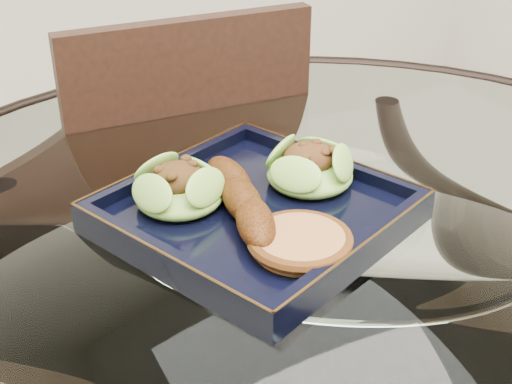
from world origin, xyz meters
name	(u,v)px	position (x,y,z in m)	size (l,w,h in m)	color
dining_table	(324,356)	(0.00, 0.00, 0.60)	(1.13, 1.13, 0.77)	white
dining_chair	(223,295)	(0.00, 0.27, 0.50)	(0.41, 0.41, 0.89)	black
navy_plate	(256,217)	(-0.06, 0.06, 0.77)	(0.27, 0.27, 0.02)	black
lettuce_wrap_left	(179,191)	(-0.13, 0.10, 0.80)	(0.09, 0.09, 0.03)	#52952B
lettuce_wrap_right	(310,170)	(0.02, 0.08, 0.80)	(0.10, 0.10, 0.03)	#66A630
roasted_plantain	(242,199)	(-0.08, 0.06, 0.80)	(0.18, 0.04, 0.03)	#612D0A
crumb_patty	(300,243)	(-0.06, -0.03, 0.79)	(0.09, 0.09, 0.02)	#B06F3A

